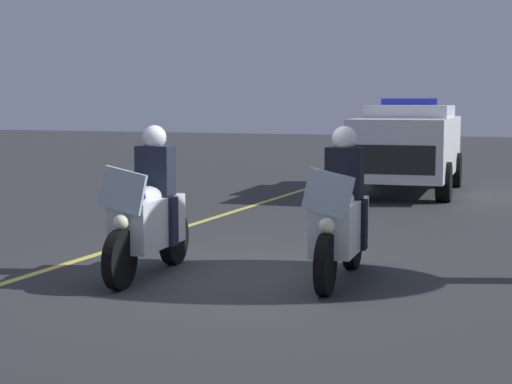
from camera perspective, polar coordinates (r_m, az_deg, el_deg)
The scene contains 5 objects.
ground_plane at distance 9.93m, azimuth -1.22°, elevation -5.51°, with size 80.00×80.00×0.00m, color #333335.
lane_stripe_center at distance 10.95m, azimuth -12.00°, elevation -4.53°, with size 48.00×0.12×0.01m, color #E0D14C.
police_motorcycle_lead_left at distance 9.81m, azimuth -7.16°, elevation -1.55°, with size 2.14×0.62×1.72m.
police_motorcycle_lead_right at distance 9.51m, azimuth 5.65°, elevation -1.77°, with size 2.14×0.62×1.72m.
police_suv at distance 18.89m, azimuth 10.13°, elevation 3.18°, with size 5.03×2.36×2.05m.
Camera 1 is at (8.99, 3.71, 2.00)m, focal length 59.97 mm.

